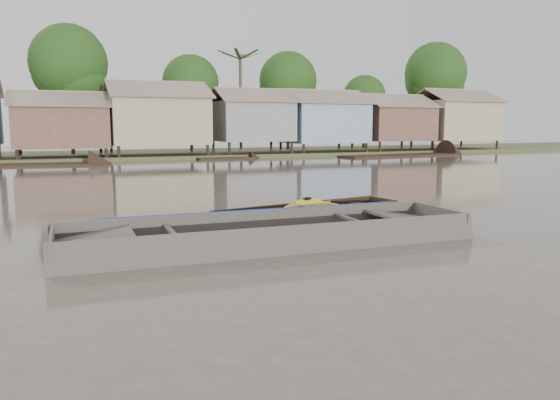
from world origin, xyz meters
name	(u,v)px	position (x,y,z in m)	size (l,w,h in m)	color
ground	(305,247)	(0.00, 0.00, 0.00)	(120.00, 120.00, 0.00)	#524B3F
riverbank	(159,115)	(3.03, 31.86, 3.07)	(120.00, 12.47, 10.22)	#384723
banana_boat	(308,214)	(1.43, 2.84, 0.13)	(5.22, 2.13, 0.71)	black
viewer_boat	(271,240)	(-0.50, 0.52, 0.08)	(8.28, 2.38, 0.66)	#433D38
distant_boats	(283,161)	(9.64, 23.74, -0.05)	(47.60, 15.07, 0.35)	black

